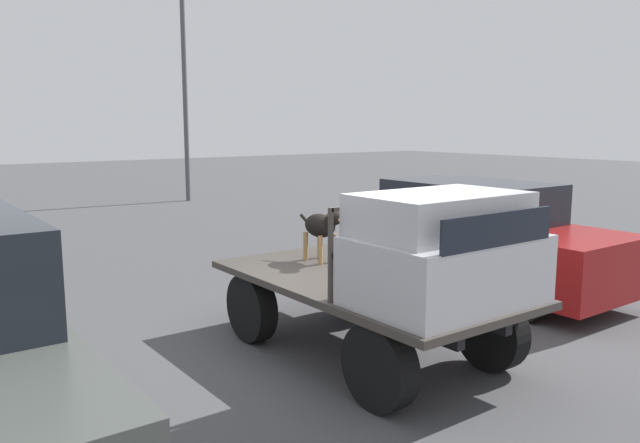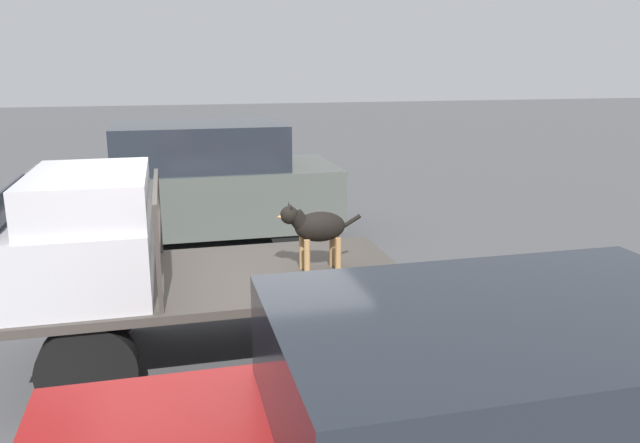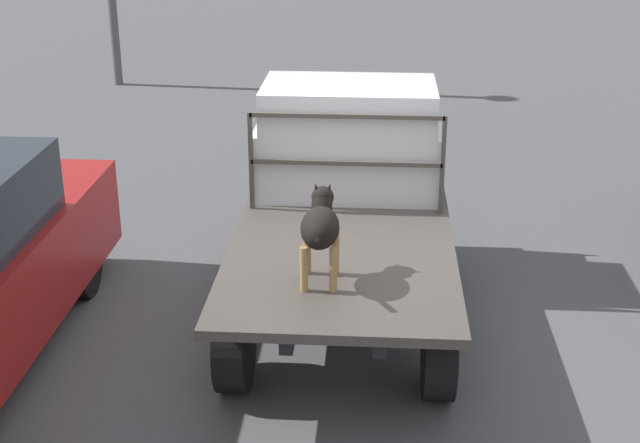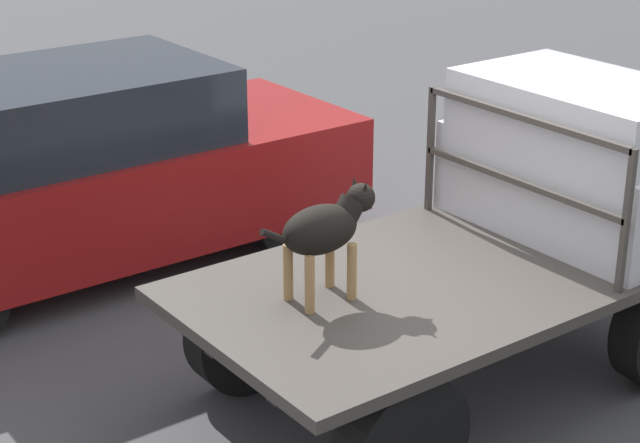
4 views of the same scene
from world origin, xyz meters
TOP-DOWN VIEW (x-y plane):
  - ground_plane at (0.00, 0.00)m, footprint 80.00×80.00m
  - flatbed_truck at (0.00, 0.00)m, footprint 3.70×1.91m
  - truck_cab at (1.17, 0.00)m, footprint 1.21×1.79m
  - truck_headboard at (0.52, 0.00)m, footprint 0.04×1.79m
  - dog at (-0.97, 0.14)m, footprint 0.85×0.30m
  - parked_pickup_far at (0.05, -4.39)m, footprint 4.90×2.01m

SIDE VIEW (x-z plane):
  - ground_plane at x=0.00m, z-range 0.00..0.00m
  - flatbed_truck at x=0.00m, z-range 0.18..1.06m
  - parked_pickup_far at x=0.05m, z-range -0.02..1.93m
  - dog at x=-0.97m, z-range 0.97..1.69m
  - truck_cab at x=1.17m, z-range 0.85..1.92m
  - truck_headboard at x=0.52m, z-range 1.03..1.95m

